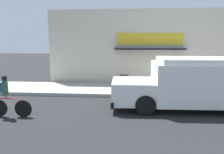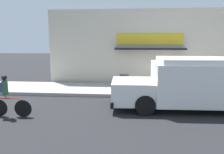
{
  "view_description": "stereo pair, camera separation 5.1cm",
  "coord_description": "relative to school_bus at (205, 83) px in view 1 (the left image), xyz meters",
  "views": [
    {
      "loc": [
        -1.65,
        -10.7,
        2.9
      ],
      "look_at": [
        -2.5,
        -0.2,
        1.1
      ],
      "focal_mm": 35.0,
      "sensor_mm": 36.0,
      "label": 1
    },
    {
      "loc": [
        -1.59,
        -10.69,
        2.9
      ],
      "look_at": [
        -2.5,
        -0.2,
        1.1
      ],
      "focal_mm": 35.0,
      "sensor_mm": 36.0,
      "label": 2
    }
  ],
  "objects": [
    {
      "name": "cyclist",
      "position": [
        -7.74,
        -1.62,
        -0.34
      ],
      "size": [
        1.62,
        0.2,
        1.61
      ],
      "rotation": [
        0.0,
        0.0,
        -0.01
      ],
      "color": "black",
      "rests_on": "ground_plane"
    },
    {
      "name": "ground_plane",
      "position": [
        -1.51,
        1.46,
        -1.12
      ],
      "size": [
        70.0,
        70.0,
        0.0
      ],
      "primitive_type": "plane",
      "color": "#232326"
    },
    {
      "name": "school_bus",
      "position": [
        0.0,
        0.0,
        0.0
      ],
      "size": [
        7.06,
        2.68,
        2.16
      ],
      "rotation": [
        0.0,
        0.0,
        0.03
      ],
      "color": "white",
      "rests_on": "ground_plane"
    },
    {
      "name": "sidewalk",
      "position": [
        -1.51,
        2.9,
        -1.03
      ],
      "size": [
        28.0,
        2.88,
        0.18
      ],
      "color": "#999993",
      "rests_on": "ground_plane"
    },
    {
      "name": "storefront",
      "position": [
        -1.52,
        4.68,
        1.27
      ],
      "size": [
        13.7,
        0.79,
        4.77
      ],
      "color": "beige",
      "rests_on": "ground_plane"
    },
    {
      "name": "trash_bin",
      "position": [
        -3.48,
        3.16,
        -0.56
      ],
      "size": [
        0.53,
        0.53,
        0.76
      ],
      "color": "slate",
      "rests_on": "sidewalk"
    }
  ]
}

